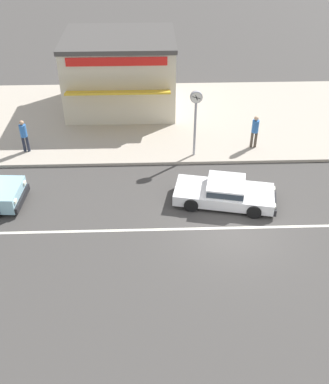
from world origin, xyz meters
TOP-DOWN VIEW (x-y plane):
  - ground_plane at (0.00, 0.00)m, footprint 160.00×160.00m
  - lane_centre_stripe at (0.00, 0.00)m, footprint 50.40×0.14m
  - kerb_strip at (0.00, 9.84)m, footprint 68.00×10.00m
  - sedan_white_0 at (-0.01, 1.74)m, footprint 4.55×2.60m
  - street_clock at (-1.00, 5.53)m, footprint 0.57×0.22m
  - pedestrian_near_clock at (2.09, 6.19)m, footprint 0.34×0.34m
  - pedestrian_mid_kerb at (-9.37, 6.16)m, footprint 0.34×0.34m
  - shopfront_corner_warung at (-4.80, 11.48)m, footprint 6.24×5.98m

SIDE VIEW (x-z plane):
  - ground_plane at x=0.00m, z-range 0.00..0.00m
  - lane_centre_stripe at x=0.00m, z-range 0.00..0.01m
  - kerb_strip at x=0.00m, z-range 0.00..0.15m
  - sedan_white_0 at x=-0.01m, z-range 0.00..1.07m
  - pedestrian_mid_kerb at x=-9.37m, z-range 0.29..1.99m
  - pedestrian_near_clock at x=2.09m, z-range 0.30..2.02m
  - shopfront_corner_warung at x=-4.80m, z-range 0.16..4.28m
  - street_clock at x=-1.00m, z-range 0.91..4.26m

